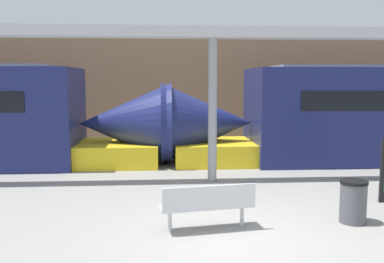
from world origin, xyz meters
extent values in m
plane|color=gray|center=(0.00, 0.00, 0.00)|extent=(60.00, 60.00, 0.00)
cube|color=#937051|center=(0.00, 11.44, 2.50)|extent=(56.00, 0.20, 5.00)
cone|color=navy|center=(0.28, 6.91, 1.32)|extent=(2.99, 2.63, 2.63)
cube|color=yellow|center=(0.57, 6.91, 0.35)|extent=(2.69, 2.47, 0.70)
cone|color=navy|center=(-2.38, 6.91, 1.32)|extent=(2.99, 2.63, 2.63)
cube|color=yellow|center=(-2.66, 6.91, 0.35)|extent=(2.69, 2.47, 0.70)
cube|color=silver|center=(-0.39, 0.46, 0.43)|extent=(1.75, 0.71, 0.04)
cube|color=silver|center=(-0.35, 0.26, 0.65)|extent=(1.68, 0.31, 0.40)
cylinder|color=silver|center=(-1.06, 0.35, 0.21)|extent=(0.07, 0.07, 0.41)
cylinder|color=silver|center=(0.28, 0.57, 0.21)|extent=(0.07, 0.07, 0.41)
cylinder|color=#4C4F54|center=(2.43, 0.63, 0.38)|extent=(0.49, 0.49, 0.76)
cylinder|color=black|center=(2.43, 0.63, 0.79)|extent=(0.52, 0.52, 0.06)
cylinder|color=gray|center=(0.15, 4.20, 1.90)|extent=(0.24, 0.24, 3.80)
cube|color=#B7B7BC|center=(0.15, 4.20, 3.94)|extent=(28.00, 0.60, 0.28)
camera|label=1|loc=(-1.18, -7.02, 2.68)|focal=40.00mm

